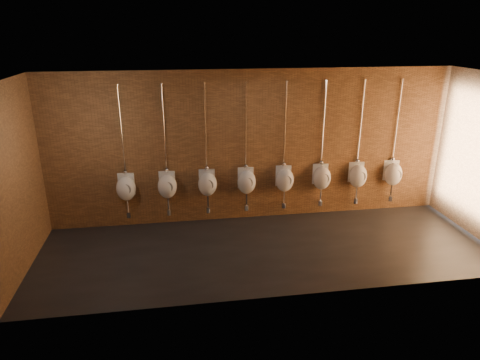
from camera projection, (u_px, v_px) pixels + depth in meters
The scene contains 10 objects.
ground at pixel (267, 249), 8.11m from camera, with size 8.50×8.50×0.00m, color black.
room_shell at pixel (269, 147), 7.42m from camera, with size 8.54×3.04×3.22m.
urinal_0 at pixel (126, 188), 8.68m from camera, with size 0.45×0.41×2.72m.
urinal_1 at pixel (167, 185), 8.80m from camera, with size 0.45×0.41×2.72m.
urinal_2 at pixel (207, 183), 8.92m from camera, with size 0.45×0.41×2.72m.
urinal_3 at pixel (247, 181), 9.04m from camera, with size 0.45×0.41×2.72m.
urinal_4 at pixel (285, 179), 9.16m from camera, with size 0.45×0.41×2.72m.
urinal_5 at pixel (322, 177), 9.28m from camera, with size 0.45×0.41×2.72m.
urinal_6 at pixel (358, 175), 9.40m from camera, with size 0.45×0.41×2.72m.
urinal_7 at pixel (393, 173), 9.52m from camera, with size 0.45×0.41×2.72m.
Camera 1 is at (-1.60, -7.02, 3.99)m, focal length 32.00 mm.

